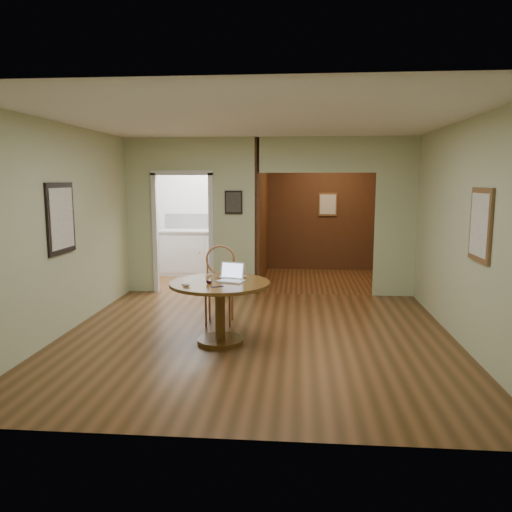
# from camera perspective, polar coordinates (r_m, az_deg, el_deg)

# --- Properties ---
(floor) EXTENTS (5.00, 5.00, 0.00)m
(floor) POSITION_cam_1_polar(r_m,az_deg,el_deg) (6.40, 0.02, -9.35)
(floor) COLOR #452C13
(floor) RESTS_ON ground
(room_shell) EXTENTS (5.20, 7.50, 5.00)m
(room_shell) POSITION_cam_1_polar(r_m,az_deg,el_deg) (9.24, -1.25, 4.39)
(room_shell) COLOR white
(room_shell) RESTS_ON ground
(dining_table) EXTENTS (1.22, 1.22, 0.76)m
(dining_table) POSITION_cam_1_polar(r_m,az_deg,el_deg) (6.09, -4.14, -4.79)
(dining_table) COLOR brown
(dining_table) RESTS_ON ground
(chair) EXTENTS (0.47, 0.47, 1.08)m
(chair) POSITION_cam_1_polar(r_m,az_deg,el_deg) (6.96, -4.17, -2.77)
(chair) COLOR #956035
(chair) RESTS_ON ground
(open_laptop) EXTENTS (0.36, 0.35, 0.22)m
(open_laptop) POSITION_cam_1_polar(r_m,az_deg,el_deg) (6.10, -2.82, -2.27)
(open_laptop) COLOR silver
(open_laptop) RESTS_ON dining_table
(closed_laptop) EXTENTS (0.40, 0.35, 0.03)m
(closed_laptop) POSITION_cam_1_polar(r_m,az_deg,el_deg) (6.23, -2.60, -2.48)
(closed_laptop) COLOR silver
(closed_laptop) RESTS_ON dining_table
(mouse) EXTENTS (0.11, 0.08, 0.04)m
(mouse) POSITION_cam_1_polar(r_m,az_deg,el_deg) (5.83, -7.99, -3.26)
(mouse) COLOR silver
(mouse) RESTS_ON dining_table
(wine_glass) EXTENTS (0.09, 0.09, 0.10)m
(wine_glass) POSITION_cam_1_polar(r_m,az_deg,el_deg) (5.96, -5.38, -2.68)
(wine_glass) COLOR white
(wine_glass) RESTS_ON dining_table
(pen) EXTENTS (0.14, 0.08, 0.01)m
(pen) POSITION_cam_1_polar(r_m,az_deg,el_deg) (5.77, -4.39, -3.50)
(pen) COLOR #0C0B50
(pen) RESTS_ON dining_table
(kitchen_cabinet) EXTENTS (2.06, 0.60, 0.94)m
(kitchen_cabinet) POSITION_cam_1_polar(r_m,az_deg,el_deg) (10.54, -5.37, 0.43)
(kitchen_cabinet) COLOR white
(kitchen_cabinet) RESTS_ON ground
(grocery_bag) EXTENTS (0.29, 0.25, 0.26)m
(grocery_bag) POSITION_cam_1_polar(r_m,az_deg,el_deg) (10.36, -1.33, 3.66)
(grocery_bag) COLOR tan
(grocery_bag) RESTS_ON kitchen_cabinet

